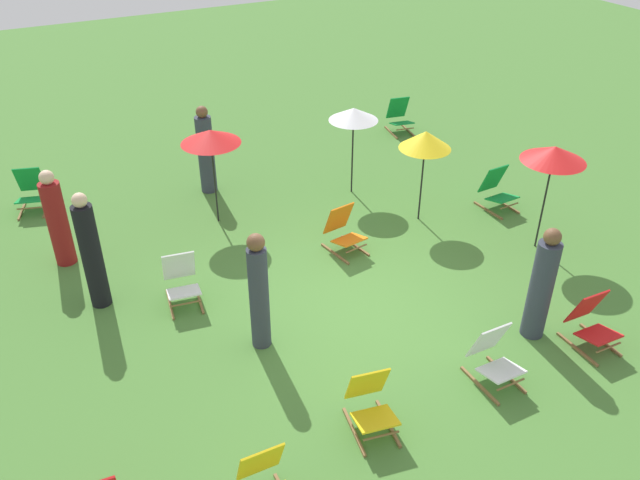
% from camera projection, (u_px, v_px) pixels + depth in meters
% --- Properties ---
extents(ground_plane, '(40.00, 40.00, 0.00)m').
position_uv_depth(ground_plane, '(356.00, 305.00, 9.85)').
color(ground_plane, '#477A33').
extents(deckchair_0, '(0.52, 0.79, 0.83)m').
position_uv_depth(deckchair_0, '(497.00, 190.00, 12.24)').
color(deckchair_0, olive).
rests_on(deckchair_0, ground).
extents(deckchair_1, '(0.48, 0.76, 0.83)m').
position_uv_depth(deckchair_1, '(494.00, 357.00, 8.33)').
color(deckchair_1, olive).
rests_on(deckchair_1, ground).
extents(deckchair_4, '(0.60, 0.83, 0.83)m').
position_uv_depth(deckchair_4, '(371.00, 403.00, 7.66)').
color(deckchair_4, olive).
rests_on(deckchair_4, ground).
extents(deckchair_5, '(0.49, 0.77, 0.83)m').
position_uv_depth(deckchair_5, '(591.00, 323.00, 8.92)').
color(deckchair_5, olive).
rests_on(deckchair_5, ground).
extents(deckchair_6, '(0.59, 0.82, 0.83)m').
position_uv_depth(deckchair_6, '(344.00, 231.00, 10.98)').
color(deckchair_6, olive).
rests_on(deckchair_6, ground).
extents(deckchair_7, '(0.67, 0.86, 0.83)m').
position_uv_depth(deckchair_7, '(31.00, 191.00, 12.20)').
color(deckchair_7, olive).
rests_on(deckchair_7, ground).
extents(deckchair_9, '(0.58, 0.82, 0.83)m').
position_uv_depth(deckchair_9, '(182.00, 281.00, 9.76)').
color(deckchair_9, olive).
rests_on(deckchair_9, ground).
extents(deckchair_10, '(0.60, 0.83, 0.83)m').
position_uv_depth(deckchair_10, '(400.00, 117.00, 15.40)').
color(deckchair_10, olive).
rests_on(deckchair_10, ground).
extents(umbrella_0, '(1.05, 1.05, 1.87)m').
position_uv_depth(umbrella_0, '(554.00, 154.00, 10.34)').
color(umbrella_0, black).
rests_on(umbrella_0, ground).
extents(umbrella_1, '(0.94, 0.94, 1.75)m').
position_uv_depth(umbrella_1, '(354.00, 114.00, 12.12)').
color(umbrella_1, black).
rests_on(umbrella_1, ground).
extents(umbrella_2, '(1.05, 1.05, 1.80)m').
position_uv_depth(umbrella_2, '(210.00, 137.00, 11.11)').
color(umbrella_2, black).
rests_on(umbrella_2, ground).
extents(umbrella_3, '(0.92, 0.92, 1.74)m').
position_uv_depth(umbrella_3, '(425.00, 140.00, 11.23)').
color(umbrella_3, black).
rests_on(umbrella_3, ground).
extents(person_0, '(0.37, 0.37, 1.68)m').
position_uv_depth(person_0, '(57.00, 221.00, 10.44)').
color(person_0, maroon).
rests_on(person_0, ground).
extents(person_1, '(0.38, 0.38, 1.80)m').
position_uv_depth(person_1, '(259.00, 293.00, 8.65)').
color(person_1, '#333847').
rests_on(person_1, ground).
extents(person_2, '(0.42, 0.42, 1.77)m').
position_uv_depth(person_2, '(206.00, 152.00, 12.58)').
color(person_2, '#333847').
rests_on(person_2, ground).
extents(person_3, '(0.41, 0.41, 1.74)m').
position_uv_depth(person_3, '(541.00, 286.00, 8.87)').
color(person_3, '#333847').
rests_on(person_3, ground).
extents(person_4, '(0.38, 0.38, 1.89)m').
position_uv_depth(person_4, '(91.00, 253.00, 9.43)').
color(person_4, black).
rests_on(person_4, ground).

